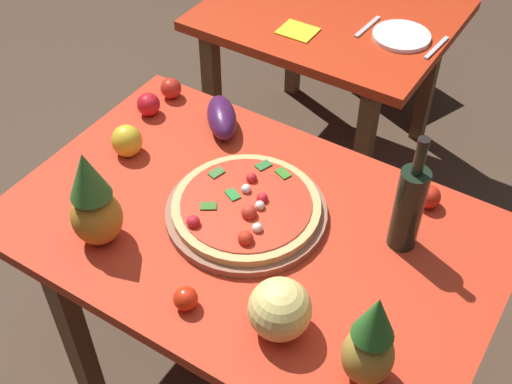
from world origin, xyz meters
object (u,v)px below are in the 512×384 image
object	(u,v)px
display_table	(251,246)
background_table	(329,35)
pineapple_left	(93,203)
pineapple_right	(370,344)
wine_bottle	(409,207)
fork_utensil	(368,27)
knife_utensil	(436,48)
tomato_by_bottle	(148,104)
pizza_board	(246,212)
tomato_near_board	(171,88)
bell_pepper	(127,141)
eggplant	(222,117)
pizza	(246,206)
napkin_folded	(298,31)
dinner_plate	(401,36)
tomato_beside_pepper	(429,197)
melon	(280,309)
tomato_at_corner	(186,299)

from	to	relation	value
display_table	background_table	world-z (taller)	same
pineapple_left	pineapple_right	world-z (taller)	pineapple_left
wine_bottle	fork_utensil	bearing A→B (deg)	119.96
pineapple_left	knife_utensil	bearing A→B (deg)	73.06
pineapple_left	knife_utensil	distance (m)	1.43
tomato_by_bottle	knife_utensil	bearing A→B (deg)	53.36
pizza_board	tomato_near_board	distance (m)	0.61
pizza_board	tomato_near_board	xyz separation A→B (m)	(-0.51, 0.33, 0.02)
bell_pepper	eggplant	world-z (taller)	bell_pepper
pizza	pineapple_left	xyz separation A→B (m)	(-0.28, -0.27, 0.09)
bell_pepper	napkin_folded	world-z (taller)	bell_pepper
background_table	pineapple_left	world-z (taller)	pineapple_left
dinner_plate	knife_utensil	bearing A→B (deg)	0.00
dinner_plate	eggplant	bearing A→B (deg)	-108.13
background_table	knife_utensil	size ratio (longest dim) A/B	5.35
tomato_beside_pepper	napkin_folded	size ratio (longest dim) A/B	0.47
display_table	napkin_folded	xyz separation A→B (m)	(-0.39, 0.94, 0.09)
melon	knife_utensil	distance (m)	1.37
background_table	melon	world-z (taller)	melon
pizza	fork_utensil	world-z (taller)	pizza
tomato_near_board	knife_utensil	bearing A→B (deg)	49.71
background_table	eggplant	distance (m)	0.87
melon	pizza	bearing A→B (deg)	134.95
pineapple_left	knife_utensil	world-z (taller)	pineapple_left
wine_bottle	pineapple_left	xyz separation A→B (m)	(-0.68, -0.41, -0.00)
display_table	tomato_near_board	world-z (taller)	tomato_near_board
eggplant	tomato_beside_pepper	world-z (taller)	eggplant
wine_bottle	fork_utensil	world-z (taller)	wine_bottle
tomato_near_board	pineapple_left	bearing A→B (deg)	-69.30
background_table	wine_bottle	size ratio (longest dim) A/B	2.70
pizza	eggplant	distance (m)	0.39
pineapple_right	fork_utensil	distance (m)	1.51
knife_utensil	display_table	bearing A→B (deg)	-90.53
tomato_near_board	tomato_at_corner	xyz separation A→B (m)	(0.55, -0.66, -0.00)
knife_utensil	napkin_folded	xyz separation A→B (m)	(-0.49, -0.17, -0.00)
eggplant	knife_utensil	size ratio (longest dim) A/B	1.11
pizza	wine_bottle	bearing A→B (deg)	19.39
pineapple_right	napkin_folded	size ratio (longest dim) A/B	2.02
tomato_beside_pepper	pizza	bearing A→B (deg)	-142.81
pineapple_left	tomato_near_board	size ratio (longest dim) A/B	4.25
pineapple_left	dinner_plate	bearing A→B (deg)	78.57
pineapple_left	tomato_near_board	bearing A→B (deg)	110.70
pizza	fork_utensil	xyz separation A→B (m)	(-0.15, 1.09, -0.04)
wine_bottle	pineapple_right	bearing A→B (deg)	-77.92
pizza	pineapple_left	distance (m)	0.41
bell_pepper	tomato_at_corner	size ratio (longest dim) A/B	1.68
pineapple_right	knife_utensil	xyz separation A→B (m)	(-0.36, 1.36, -0.12)
pizza	eggplant	bearing A→B (deg)	134.08
pizza	napkin_folded	distance (m)	0.99
pineapple_right	pizza_board	bearing A→B (deg)	150.81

